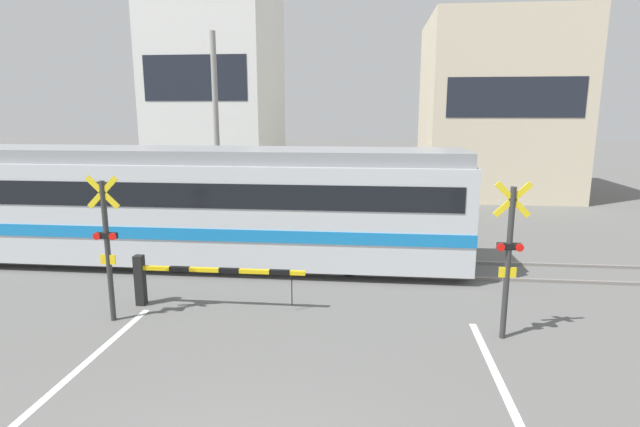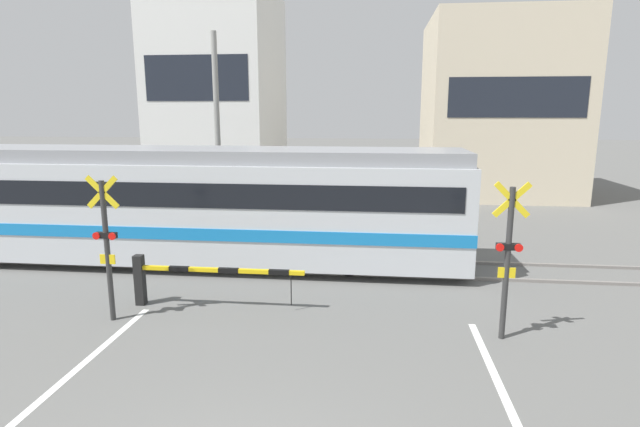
{
  "view_description": "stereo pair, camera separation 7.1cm",
  "coord_description": "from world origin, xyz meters",
  "px_view_note": "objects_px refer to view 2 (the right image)",
  "views": [
    {
      "loc": [
        1.39,
        -4.0,
        4.3
      ],
      "look_at": [
        0.0,
        9.17,
        1.6
      ],
      "focal_mm": 28.0,
      "sensor_mm": 36.0,
      "label": 1
    },
    {
      "loc": [
        1.46,
        -3.99,
        4.3
      ],
      "look_at": [
        0.0,
        9.17,
        1.6
      ],
      "focal_mm": 28.0,
      "sensor_mm": 36.0,
      "label": 2
    }
  ],
  "objects_px": {
    "commuter_train": "(171,202)",
    "crossing_barrier_near": "(181,275)",
    "crossing_signal_right": "(508,254)",
    "crossing_signal_left": "(107,242)",
    "crossing_barrier_far": "(414,220)",
    "pedestrian": "(306,194)"
  },
  "relations": [
    {
      "from": "commuter_train",
      "to": "crossing_barrier_near",
      "type": "xyz_separation_m",
      "value": [
        1.53,
        -3.27,
        -1.05
      ]
    },
    {
      "from": "crossing_signal_right",
      "to": "crossing_signal_left",
      "type": "bearing_deg",
      "value": 180.0
    },
    {
      "from": "commuter_train",
      "to": "crossing_signal_left",
      "type": "distance_m",
      "value": 4.18
    },
    {
      "from": "crossing_barrier_far",
      "to": "crossing_signal_left",
      "type": "relative_size",
      "value": 1.26
    },
    {
      "from": "commuter_train",
      "to": "crossing_barrier_far",
      "type": "relative_size",
      "value": 4.31
    },
    {
      "from": "commuter_train",
      "to": "crossing_signal_right",
      "type": "height_order",
      "value": "commuter_train"
    },
    {
      "from": "crossing_barrier_near",
      "to": "crossing_barrier_far",
      "type": "distance_m",
      "value": 8.58
    },
    {
      "from": "pedestrian",
      "to": "commuter_train",
      "type": "bearing_deg",
      "value": -112.02
    },
    {
      "from": "commuter_train",
      "to": "crossing_barrier_far",
      "type": "distance_m",
      "value": 7.9
    },
    {
      "from": "crossing_signal_left",
      "to": "pedestrian",
      "type": "relative_size",
      "value": 1.97
    },
    {
      "from": "crossing_barrier_far",
      "to": "pedestrian",
      "type": "xyz_separation_m",
      "value": [
        -4.23,
        3.96,
        0.16
      ]
    },
    {
      "from": "commuter_train",
      "to": "crossing_barrier_far",
      "type": "height_order",
      "value": "commuter_train"
    },
    {
      "from": "crossing_barrier_far",
      "to": "crossing_signal_right",
      "type": "height_order",
      "value": "crossing_signal_right"
    },
    {
      "from": "crossing_signal_left",
      "to": "pedestrian",
      "type": "height_order",
      "value": "crossing_signal_left"
    },
    {
      "from": "crossing_barrier_far",
      "to": "crossing_barrier_near",
      "type": "bearing_deg",
      "value": -130.78
    },
    {
      "from": "crossing_signal_left",
      "to": "crossing_signal_right",
      "type": "distance_m",
      "value": 7.93
    },
    {
      "from": "commuter_train",
      "to": "pedestrian",
      "type": "height_order",
      "value": "commuter_train"
    },
    {
      "from": "crossing_signal_left",
      "to": "crossing_signal_right",
      "type": "xyz_separation_m",
      "value": [
        7.93,
        0.0,
        0.0
      ]
    },
    {
      "from": "commuter_train",
      "to": "crossing_barrier_near",
      "type": "height_order",
      "value": "commuter_train"
    },
    {
      "from": "commuter_train",
      "to": "crossing_signal_right",
      "type": "bearing_deg",
      "value": -26.63
    },
    {
      "from": "crossing_signal_right",
      "to": "pedestrian",
      "type": "distance_m",
      "value": 12.59
    },
    {
      "from": "commuter_train",
      "to": "crossing_barrier_near",
      "type": "relative_size",
      "value": 4.31
    }
  ]
}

